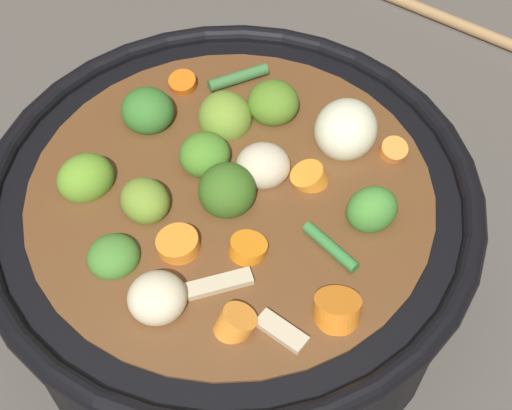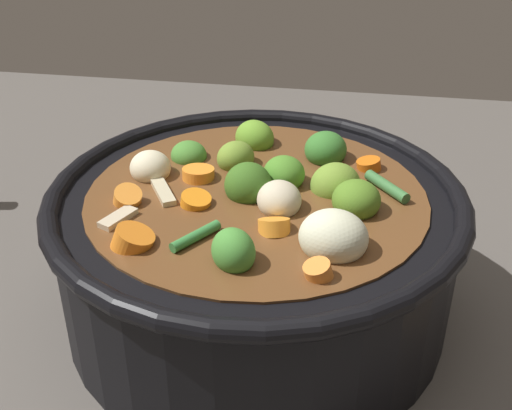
{
  "view_description": "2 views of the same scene",
  "coord_description": "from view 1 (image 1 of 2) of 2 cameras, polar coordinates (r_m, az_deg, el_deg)",
  "views": [
    {
      "loc": [
        -0.28,
        -0.09,
        0.49
      ],
      "look_at": [
        0.0,
        -0.02,
        0.1
      ],
      "focal_mm": 50.79,
      "sensor_mm": 36.0,
      "label": 1
    },
    {
      "loc": [
        0.07,
        -0.44,
        0.37
      ],
      "look_at": [
        -0.0,
        -0.0,
        0.11
      ],
      "focal_mm": 45.71,
      "sensor_mm": 36.0,
      "label": 2
    }
  ],
  "objects": [
    {
      "name": "ground_plane",
      "position": [
        0.57,
        -1.72,
        -6.09
      ],
      "size": [
        1.1,
        1.1,
        0.0
      ],
      "primitive_type": "plane",
      "color": "#514C47"
    },
    {
      "name": "cooking_pot",
      "position": [
        0.52,
        -1.89,
        -2.3
      ],
      "size": [
        0.33,
        0.33,
        0.14
      ],
      "color": "black",
      "rests_on": "ground_plane"
    },
    {
      "name": "wooden_spoon",
      "position": [
        0.75,
        11.8,
        11.63
      ],
      "size": [
        0.2,
        0.21,
        0.01
      ],
      "color": "#A0794B",
      "rests_on": "ground_plane"
    }
  ]
}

